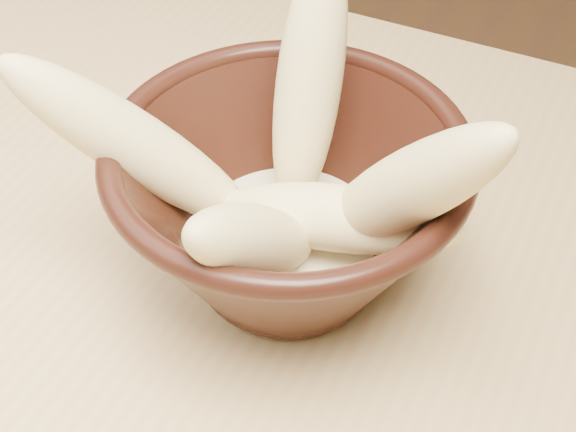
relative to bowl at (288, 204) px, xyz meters
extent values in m
cylinder|color=tan|center=(-0.44, 0.25, -0.46)|extent=(0.05, 0.05, 0.71)
cylinder|color=black|center=(0.00, 0.00, -0.06)|extent=(0.09, 0.09, 0.01)
cylinder|color=black|center=(0.00, 0.00, -0.04)|extent=(0.09, 0.09, 0.01)
torus|color=black|center=(0.00, 0.00, 0.04)|extent=(0.20, 0.20, 0.01)
cylinder|color=beige|center=(0.00, 0.00, -0.03)|extent=(0.12, 0.12, 0.02)
ellipsoid|color=#EBD68B|center=(-0.01, 0.05, 0.05)|extent=(0.05, 0.10, 0.16)
ellipsoid|color=#EBD68B|center=(-0.08, -0.03, 0.04)|extent=(0.15, 0.11, 0.15)
ellipsoid|color=#EBD68B|center=(0.07, -0.01, 0.05)|extent=(0.14, 0.09, 0.16)
ellipsoid|color=#EBD68B|center=(0.03, -0.01, 0.01)|extent=(0.15, 0.06, 0.06)
ellipsoid|color=#EBD68B|center=(0.01, -0.05, 0.02)|extent=(0.05, 0.12, 0.12)
camera|label=1|loc=(0.14, -0.30, 0.32)|focal=50.00mm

